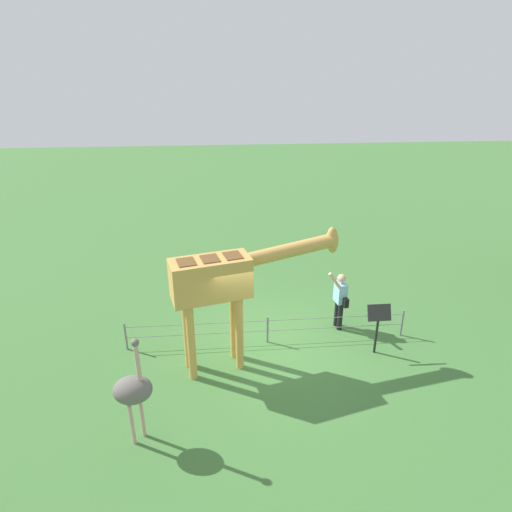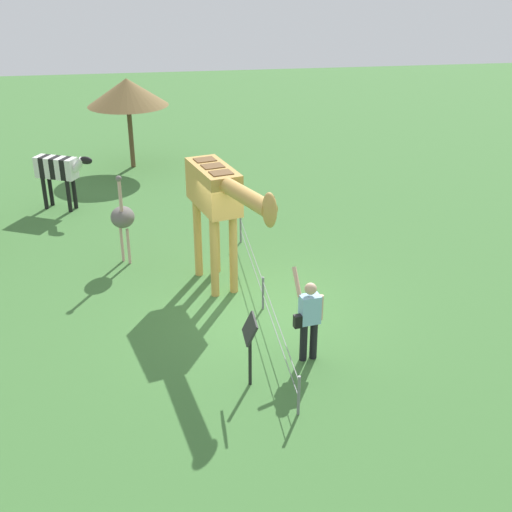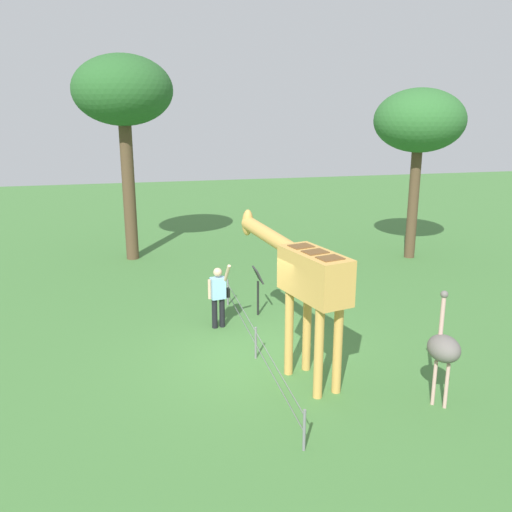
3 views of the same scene
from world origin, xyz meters
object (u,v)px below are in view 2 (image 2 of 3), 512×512
(zebra, at_px, (59,171))
(shade_hut_far, at_px, (127,92))
(ostrich, at_px, (123,217))
(info_sign, at_px, (250,338))
(giraffe, at_px, (219,198))
(visitor, at_px, (309,316))

(zebra, relative_size, shade_hut_far, 0.58)
(zebra, distance_m, ostrich, 4.41)
(ostrich, relative_size, info_sign, 1.70)
(giraffe, distance_m, shade_hut_far, 9.75)
(visitor, height_order, shade_hut_far, shade_hut_far)
(shade_hut_far, bearing_deg, ostrich, -0.41)
(giraffe, bearing_deg, zebra, -144.67)
(ostrich, xyz_separation_m, info_sign, (5.32, 2.25, -0.23))
(giraffe, distance_m, visitor, 3.47)
(giraffe, relative_size, ostrich, 1.73)
(info_sign, bearing_deg, visitor, 117.74)
(ostrich, height_order, shade_hut_far, shade_hut_far)
(shade_hut_far, relative_size, info_sign, 2.31)
(visitor, relative_size, info_sign, 1.33)
(visitor, relative_size, shade_hut_far, 0.58)
(ostrich, bearing_deg, visitor, 35.98)
(giraffe, height_order, shade_hut_far, giraffe)
(visitor, distance_m, zebra, 10.18)
(giraffe, bearing_deg, shade_hut_far, -167.70)
(zebra, distance_m, shade_hut_far, 4.52)
(visitor, bearing_deg, ostrich, -144.02)
(ostrich, distance_m, info_sign, 5.78)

